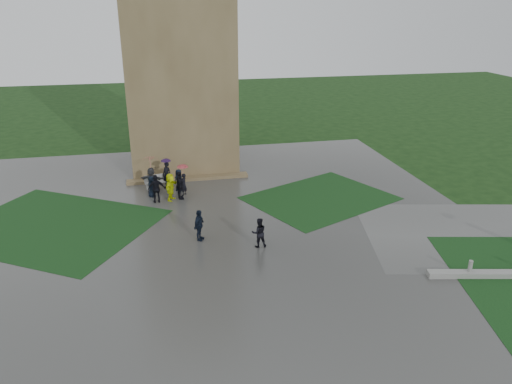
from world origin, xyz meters
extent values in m
plane|color=black|center=(0.00, 0.00, 0.00)|extent=(120.00, 120.00, 0.00)
cube|color=#383835|center=(0.00, 2.00, 0.01)|extent=(34.00, 34.00, 0.02)
cube|color=black|center=(-8.50, 4.00, 0.03)|extent=(14.10, 13.46, 0.01)
cube|color=black|center=(8.50, 5.00, 0.03)|extent=(11.12, 10.15, 0.01)
cube|color=brown|center=(0.00, 15.00, 9.00)|extent=(8.00, 8.00, 18.00)
cube|color=brown|center=(0.00, 10.60, 0.13)|extent=(9.00, 0.80, 0.22)
cylinder|color=gray|center=(12.26, -6.31, 0.45)|extent=(0.20, 0.20, 0.90)
cube|color=#A8A7A3|center=(-2.30, 9.15, 0.52)|extent=(1.79, 0.87, 0.07)
cube|color=#A8A7A3|center=(-2.97, 9.00, 0.26)|extent=(0.19, 0.47, 0.48)
cube|color=#A8A7A3|center=(-1.62, 9.29, 0.26)|extent=(0.19, 0.47, 0.48)
cube|color=#A8A7A3|center=(-2.35, 9.39, 0.79)|extent=(1.69, 0.42, 0.46)
imported|color=black|center=(-0.53, 7.51, 0.80)|extent=(0.64, 0.68, 1.57)
imported|color=black|center=(-0.78, 8.48, 0.80)|extent=(0.90, 0.92, 1.56)
imported|color=black|center=(-1.58, 9.13, 0.98)|extent=(0.83, 0.81, 1.93)
imported|color=#39393D|center=(-2.66, 8.50, 0.93)|extent=(1.79, 1.13, 1.82)
imported|color=black|center=(-2.68, 7.68, 0.75)|extent=(0.78, 0.86, 1.47)
imported|color=black|center=(-2.37, 6.55, 0.98)|extent=(1.19, 0.76, 1.92)
imported|color=#CCDD0D|center=(-1.44, 6.78, 0.96)|extent=(1.30, 1.84, 1.87)
imported|color=black|center=(-0.83, 6.84, 0.99)|extent=(0.76, 1.20, 1.94)
imported|color=#F1636C|center=(-0.53, 7.51, 1.94)|extent=(0.74, 0.74, 0.65)
imported|color=#522C79|center=(-1.58, 9.13, 1.94)|extent=(0.69, 0.69, 0.61)
imported|color=black|center=(-2.37, 6.55, 2.10)|extent=(0.86, 0.86, 0.78)
imported|color=#F1636C|center=(-2.66, 8.50, 2.14)|extent=(1.10, 1.10, 1.01)
imported|color=black|center=(-0.17, 0.38, 0.92)|extent=(1.06, 1.22, 1.80)
imported|color=black|center=(2.92, -1.08, 0.86)|extent=(0.82, 0.47, 1.67)
camera|label=1|loc=(-2.24, -24.91, 12.62)|focal=35.00mm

